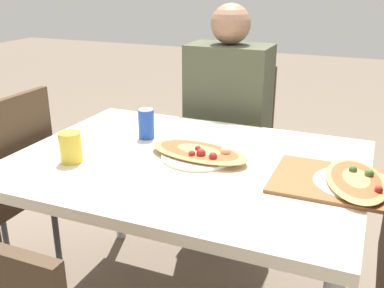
{
  "coord_description": "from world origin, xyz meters",
  "views": [
    {
      "loc": [
        0.61,
        -1.41,
        1.36
      ],
      "look_at": [
        0.02,
        0.01,
        0.78
      ],
      "focal_mm": 42.0,
      "sensor_mm": 36.0,
      "label": 1
    }
  ],
  "objects": [
    {
      "name": "drink_glass",
      "position": [
        -0.38,
        -0.18,
        0.78
      ],
      "size": [
        0.08,
        0.08,
        0.11
      ],
      "color": "gold",
      "rests_on": "dining_table"
    },
    {
      "name": "serving_tray",
      "position": [
        0.51,
        -0.0,
        0.73
      ],
      "size": [
        0.36,
        0.32,
        0.01
      ],
      "color": "brown",
      "rests_on": "dining_table"
    },
    {
      "name": "pizza_main",
      "position": [
        0.03,
        0.03,
        0.74
      ],
      "size": [
        0.42,
        0.28,
        0.06
      ],
      "color": "white",
      "rests_on": "dining_table"
    },
    {
      "name": "person_seated",
      "position": [
        -0.07,
        0.69,
        0.73
      ],
      "size": [
        0.41,
        0.27,
        1.24
      ],
      "rotation": [
        0.0,
        0.0,
        3.14
      ],
      "color": "#2D2D38",
      "rests_on": "ground_plane"
    },
    {
      "name": "soda_can",
      "position": [
        -0.25,
        0.15,
        0.78
      ],
      "size": [
        0.07,
        0.07,
        0.12
      ],
      "color": "#1E47B2",
      "rests_on": "dining_table"
    },
    {
      "name": "chair_side_left",
      "position": [
        -0.82,
        -0.1,
        0.51
      ],
      "size": [
        0.4,
        0.4,
        0.91
      ],
      "rotation": [
        0.0,
        0.0,
        1.57
      ],
      "color": "#3F2D1E",
      "rests_on": "ground_plane"
    },
    {
      "name": "pizza_second",
      "position": [
        0.59,
        -0.0,
        0.74
      ],
      "size": [
        0.27,
        0.38,
        0.05
      ],
      "color": "white",
      "rests_on": "dining_table"
    },
    {
      "name": "dining_table",
      "position": [
        0.0,
        0.0,
        0.66
      ],
      "size": [
        1.27,
        0.95,
        0.72
      ],
      "color": "beige",
      "rests_on": "ground_plane"
    },
    {
      "name": "chair_far_seated",
      "position": [
        -0.07,
        0.81,
        0.51
      ],
      "size": [
        0.4,
        0.4,
        0.91
      ],
      "rotation": [
        0.0,
        0.0,
        3.14
      ],
      "color": "#3F2D1E",
      "rests_on": "ground_plane"
    }
  ]
}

